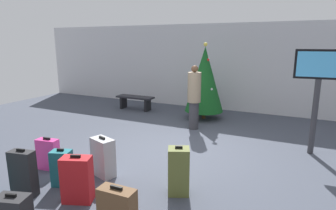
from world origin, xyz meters
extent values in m
plane|color=#424754|center=(0.00, 0.00, 0.00)|extent=(16.00, 16.00, 0.00)
cube|color=silver|center=(0.00, 4.45, 1.50)|extent=(16.00, 0.20, 2.99)
cylinder|color=#4C3319|center=(-0.31, 2.93, 0.12)|extent=(0.12, 0.12, 0.25)
cone|color=#14511E|center=(-0.31, 2.93, 1.24)|extent=(1.19, 1.19, 1.99)
sphere|color=#F2D84C|center=(-0.31, 2.93, 2.29)|extent=(0.12, 0.12, 0.12)
sphere|color=silver|center=(-0.61, 2.78, 1.08)|extent=(0.08, 0.08, 0.08)
sphere|color=silver|center=(-0.60, 2.97, 1.21)|extent=(0.08, 0.08, 0.08)
sphere|color=red|center=(-0.21, 2.89, 1.84)|extent=(0.08, 0.08, 0.08)
sphere|color=silver|center=(-0.21, 2.97, 1.86)|extent=(0.08, 0.08, 0.08)
sphere|color=silver|center=(-0.02, 2.72, 0.98)|extent=(0.08, 0.08, 0.08)
cylinder|color=#333338|center=(2.71, 1.18, 0.81)|extent=(0.12, 0.12, 1.62)
cube|color=black|center=(2.71, 1.18, 1.92)|extent=(0.98, 0.15, 0.60)
cube|color=#4CB2F2|center=(2.71, 1.14, 1.92)|extent=(0.87, 0.08, 0.51)
cube|color=black|center=(-2.90, 3.01, 0.45)|extent=(1.35, 0.44, 0.06)
cube|color=black|center=(-3.41, 3.01, 0.21)|extent=(0.08, 0.35, 0.42)
cube|color=black|center=(-2.39, 3.01, 0.21)|extent=(0.08, 0.35, 0.42)
cylinder|color=#333338|center=(-0.21, 1.75, 0.38)|extent=(0.27, 0.27, 0.76)
cylinder|color=gray|center=(-0.21, 1.75, 1.17)|extent=(0.51, 0.51, 0.81)
sphere|color=brown|center=(-0.21, 1.75, 1.66)|extent=(0.19, 0.19, 0.19)
cube|color=black|center=(-0.66, -3.38, 0.53)|extent=(0.14, 0.07, 0.04)
cube|color=brown|center=(0.47, -2.77, 0.29)|extent=(0.49, 0.23, 0.58)
cube|color=black|center=(0.47, -2.77, 0.60)|extent=(0.17, 0.03, 0.04)
cube|color=#232326|center=(-1.35, -2.69, 0.37)|extent=(0.42, 0.26, 0.73)
cube|color=black|center=(-1.35, -2.69, 0.75)|extent=(0.14, 0.06, 0.04)
cube|color=#B2191E|center=(-0.48, -2.46, 0.35)|extent=(0.50, 0.39, 0.71)
cube|color=black|center=(-0.48, -2.46, 0.73)|extent=(0.15, 0.08, 0.04)
cube|color=#59602D|center=(0.80, -1.60, 0.38)|extent=(0.41, 0.39, 0.76)
cube|color=black|center=(0.80, -1.60, 0.78)|extent=(0.12, 0.07, 0.04)
cube|color=#9EA0A5|center=(-0.67, -1.61, 0.35)|extent=(0.51, 0.38, 0.70)
cube|color=black|center=(-0.67, -1.61, 0.72)|extent=(0.16, 0.08, 0.04)
cube|color=#E5388C|center=(-1.77, -1.84, 0.29)|extent=(0.44, 0.24, 0.59)
cube|color=black|center=(-1.77, -1.84, 0.61)|extent=(0.15, 0.05, 0.04)
cube|color=#19606B|center=(-1.07, -2.19, 0.30)|extent=(0.38, 0.32, 0.61)
cube|color=black|center=(-1.07, -2.19, 0.63)|extent=(0.12, 0.07, 0.04)
camera|label=1|loc=(2.43, -5.37, 2.36)|focal=30.26mm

